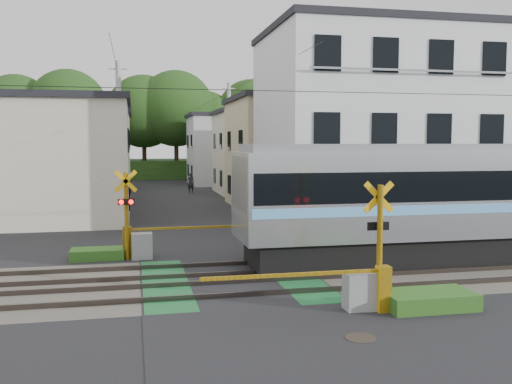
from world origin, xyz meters
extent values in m
plane|color=black|center=(0.00, 0.00, 0.00)|extent=(120.00, 120.00, 0.00)
cube|color=#47423A|center=(0.00, 0.00, 0.00)|extent=(120.00, 6.00, 0.00)
cube|color=black|center=(0.00, 0.00, 0.01)|extent=(5.20, 120.00, 0.00)
cube|color=#145126|center=(-1.90, 0.00, 0.01)|extent=(1.30, 6.00, 0.00)
cube|color=#145126|center=(1.90, 0.00, 0.01)|extent=(1.30, 6.00, 0.00)
cube|color=#3F3833|center=(0.00, -1.90, 0.07)|extent=(120.00, 0.08, 0.14)
cube|color=#3F3833|center=(0.00, -0.50, 0.07)|extent=(120.00, 0.08, 0.14)
cube|color=#3F3833|center=(0.00, 0.50, 0.07)|extent=(120.00, 0.08, 0.14)
cube|color=#3F3833|center=(0.00, 1.90, 0.07)|extent=(120.00, 0.08, 0.14)
cube|color=black|center=(9.98, 1.20, 0.48)|extent=(18.26, 2.52, 0.95)
cube|color=black|center=(3.32, 1.20, 0.32)|extent=(2.54, 2.33, 0.63)
cube|color=#B6BBC0|center=(9.98, 1.20, 2.33)|extent=(19.02, 2.96, 2.75)
cube|color=black|center=(9.98, 1.20, 2.65)|extent=(18.72, 3.00, 0.93)
cube|color=#60AEF2|center=(9.98, 1.20, 1.94)|extent=(18.83, 2.99, 0.30)
cube|color=slate|center=(9.98, 1.20, 3.83)|extent=(18.64, 2.43, 0.25)
cube|color=black|center=(0.52, 1.20, 2.74)|extent=(0.10, 2.55, 1.65)
cylinder|color=#EDAB0C|center=(3.00, -3.60, 1.50)|extent=(0.14, 0.14, 3.00)
cube|color=#EDAB0C|center=(3.00, -3.50, 2.70)|extent=(0.77, 0.05, 0.77)
cube|color=#EDAB0C|center=(3.00, -3.50, 2.70)|extent=(0.77, 0.05, 0.77)
cube|color=black|center=(3.00, -3.50, 2.00)|extent=(0.55, 0.05, 0.20)
sphere|color=#FF0C07|center=(2.84, -3.44, 2.00)|extent=(0.16, 0.16, 0.16)
sphere|color=#FF0C07|center=(3.16, -3.44, 2.00)|extent=(0.16, 0.16, 0.16)
cube|color=gray|center=(2.50, -3.60, 0.45)|extent=(0.70, 0.50, 0.90)
cube|color=#EDAB0C|center=(3.00, -3.85, 0.55)|extent=(0.30, 0.30, 1.10)
cube|color=#EDAB0C|center=(0.75, -3.85, 1.00)|extent=(4.20, 0.08, 0.08)
cylinder|color=#EDAB0C|center=(-3.00, 3.60, 1.50)|extent=(0.14, 0.14, 3.00)
cube|color=#EDAB0C|center=(-3.00, 3.50, 2.70)|extent=(0.77, 0.05, 0.77)
cube|color=#EDAB0C|center=(-3.00, 3.50, 2.70)|extent=(0.77, 0.05, 0.77)
cube|color=black|center=(-3.00, 3.50, 2.00)|extent=(0.55, 0.05, 0.20)
sphere|color=#FF0C07|center=(-3.16, 3.44, 2.00)|extent=(0.16, 0.16, 0.16)
sphere|color=#FF0C07|center=(-2.84, 3.44, 2.00)|extent=(0.16, 0.16, 0.16)
cube|color=gray|center=(-2.50, 3.60, 0.45)|extent=(0.70, 0.50, 0.90)
cube|color=#EDAB0C|center=(-3.00, 3.85, 0.55)|extent=(0.30, 0.30, 1.10)
cube|color=#EDAB0C|center=(-0.75, 3.85, 1.00)|extent=(4.20, 0.08, 0.08)
cube|color=silver|center=(8.50, 9.50, 4.50)|extent=(10.00, 8.00, 9.00)
cube|color=black|center=(8.50, 9.50, 9.15)|extent=(10.20, 8.16, 0.30)
cube|color=black|center=(4.80, 5.47, 1.50)|extent=(1.10, 0.06, 1.40)
cube|color=black|center=(7.25, 5.47, 1.50)|extent=(1.10, 0.06, 1.40)
cube|color=black|center=(9.70, 5.47, 1.50)|extent=(1.10, 0.06, 1.40)
cube|color=black|center=(12.15, 5.47, 1.50)|extent=(1.10, 0.06, 1.40)
cube|color=gray|center=(8.50, 5.25, 0.90)|extent=(9.00, 0.06, 0.08)
cube|color=black|center=(4.80, 5.47, 4.50)|extent=(1.10, 0.06, 1.40)
cube|color=black|center=(7.25, 5.47, 4.50)|extent=(1.10, 0.06, 1.40)
cube|color=black|center=(9.70, 5.47, 4.50)|extent=(1.10, 0.06, 1.40)
cube|color=black|center=(12.15, 5.47, 4.50)|extent=(1.10, 0.06, 1.40)
cube|color=gray|center=(8.50, 5.25, 3.90)|extent=(9.00, 0.06, 0.08)
cube|color=black|center=(4.80, 5.47, 7.50)|extent=(1.10, 0.06, 1.40)
cube|color=black|center=(7.25, 5.47, 7.50)|extent=(1.10, 0.06, 1.40)
cube|color=black|center=(9.70, 5.47, 7.50)|extent=(1.10, 0.06, 1.40)
cube|color=black|center=(12.15, 5.47, 7.50)|extent=(1.10, 0.06, 1.40)
cube|color=gray|center=(8.50, 5.25, 6.90)|extent=(9.00, 0.06, 0.08)
cube|color=beige|center=(-6.50, 14.00, 3.00)|extent=(7.00, 7.00, 6.00)
cube|color=black|center=(-6.50, 14.00, 6.15)|extent=(7.35, 7.35, 0.30)
cube|color=black|center=(-2.97, 12.25, 1.30)|extent=(0.06, 1.00, 1.20)
cube|color=black|center=(-2.97, 15.75, 1.30)|extent=(0.06, 1.00, 1.20)
cube|color=black|center=(-2.97, 12.25, 4.10)|extent=(0.06, 1.00, 1.20)
cube|color=black|center=(-2.97, 15.75, 4.10)|extent=(0.06, 1.00, 1.20)
cube|color=#C3B389|center=(6.80, 18.00, 3.25)|extent=(7.00, 8.00, 6.50)
cube|color=black|center=(6.80, 18.00, 6.65)|extent=(7.35, 8.40, 0.30)
cube|color=black|center=(3.27, 16.00, 1.30)|extent=(0.06, 1.00, 1.20)
cube|color=black|center=(3.27, 20.00, 1.30)|extent=(0.06, 1.00, 1.20)
cube|color=black|center=(3.27, 16.00, 4.10)|extent=(0.06, 1.00, 1.20)
cube|color=black|center=(3.27, 20.00, 4.10)|extent=(0.06, 1.00, 1.20)
cube|color=beige|center=(-7.00, 23.00, 2.90)|extent=(8.00, 7.00, 5.80)
cube|color=black|center=(-7.00, 23.00, 5.95)|extent=(8.40, 7.35, 0.30)
cube|color=black|center=(-2.97, 21.25, 1.30)|extent=(0.06, 1.00, 1.20)
cube|color=black|center=(-2.97, 24.75, 1.30)|extent=(0.06, 1.00, 1.20)
cube|color=black|center=(-2.97, 21.25, 4.10)|extent=(0.06, 1.00, 1.20)
cube|color=black|center=(-2.97, 24.75, 4.10)|extent=(0.06, 1.00, 1.20)
cube|color=beige|center=(7.20, 28.00, 3.10)|extent=(7.00, 7.00, 6.20)
cube|color=black|center=(7.20, 28.00, 6.35)|extent=(7.35, 7.35, 0.30)
cube|color=black|center=(3.67, 26.25, 1.30)|extent=(0.06, 1.00, 1.20)
cube|color=black|center=(3.67, 29.75, 1.30)|extent=(0.06, 1.00, 1.20)
cube|color=black|center=(3.67, 26.25, 4.10)|extent=(0.06, 1.00, 1.20)
cube|color=black|center=(3.67, 29.75, 4.10)|extent=(0.06, 1.00, 1.20)
cube|color=beige|center=(-6.80, 33.00, 3.00)|extent=(7.00, 8.00, 6.00)
cube|color=black|center=(-6.80, 33.00, 6.15)|extent=(7.35, 8.40, 0.30)
cube|color=black|center=(-3.27, 31.00, 1.30)|extent=(0.06, 1.00, 1.20)
cube|color=black|center=(-3.27, 35.00, 1.30)|extent=(0.06, 1.00, 1.20)
cube|color=black|center=(-3.27, 31.00, 4.10)|extent=(0.06, 1.00, 1.20)
cube|color=black|center=(-3.27, 35.00, 4.10)|extent=(0.06, 1.00, 1.20)
cube|color=#B3B5B8|center=(6.50, 38.00, 3.20)|extent=(8.00, 7.00, 6.40)
cube|color=black|center=(6.50, 38.00, 6.55)|extent=(8.40, 7.35, 0.30)
cube|color=black|center=(2.47, 36.25, 1.30)|extent=(0.06, 1.00, 1.20)
cube|color=black|center=(2.47, 39.75, 1.30)|extent=(0.06, 1.00, 1.20)
cube|color=black|center=(2.47, 36.25, 4.10)|extent=(0.06, 1.00, 1.20)
cube|color=black|center=(2.47, 39.75, 4.10)|extent=(0.06, 1.00, 1.20)
cube|color=#203F15|center=(0.00, 50.00, 1.00)|extent=(40.00, 10.00, 2.00)
cylinder|color=#332114|center=(-14.69, 48.01, 2.78)|extent=(0.50, 0.50, 5.55)
sphere|color=#203F15|center=(-14.69, 48.01, 7.22)|extent=(7.78, 7.78, 7.78)
cylinder|color=#332114|center=(-9.34, 46.67, 2.90)|extent=(0.50, 0.50, 5.81)
sphere|color=#203F15|center=(-9.34, 46.67, 7.55)|extent=(8.13, 8.13, 8.13)
cylinder|color=#332114|center=(-6.72, 46.74, 2.21)|extent=(0.50, 0.50, 4.43)
sphere|color=#203F15|center=(-6.72, 46.74, 5.75)|extent=(6.20, 6.20, 6.20)
cylinder|color=#332114|center=(-1.57, 47.71, 2.83)|extent=(0.50, 0.50, 5.67)
sphere|color=#203F15|center=(-1.57, 47.71, 7.37)|extent=(7.93, 7.93, 7.93)
cylinder|color=#332114|center=(1.85, 46.63, 2.94)|extent=(0.50, 0.50, 5.89)
sphere|color=#203F15|center=(1.85, 46.63, 7.66)|extent=(8.24, 8.24, 8.24)
cylinder|color=#332114|center=(5.27, 48.71, 2.46)|extent=(0.50, 0.50, 4.91)
sphere|color=#203F15|center=(5.27, 48.71, 6.38)|extent=(6.88, 6.88, 6.88)
cylinder|color=#332114|center=(10.55, 48.49, 2.80)|extent=(0.50, 0.50, 5.60)
sphere|color=#203F15|center=(10.55, 48.49, 7.28)|extent=(7.84, 7.84, 7.84)
cylinder|color=#332114|center=(14.05, 50.12, 2.60)|extent=(0.50, 0.50, 5.21)
sphere|color=#203F15|center=(14.05, 50.12, 6.77)|extent=(7.29, 7.29, 7.29)
cube|color=black|center=(6.00, 1.20, 5.60)|extent=(60.00, 0.02, 0.02)
cylinder|color=#A5A5A0|center=(-3.40, 13.00, 4.00)|extent=(0.26, 0.26, 8.00)
cube|color=#A5A5A0|center=(-3.40, 13.00, 7.60)|extent=(0.90, 0.08, 0.08)
cylinder|color=#A5A5A0|center=(3.60, 22.00, 4.00)|extent=(0.26, 0.26, 8.00)
cube|color=#A5A5A0|center=(3.60, 22.00, 7.60)|extent=(0.90, 0.08, 0.08)
cylinder|color=#A5A5A0|center=(-3.40, 34.00, 4.00)|extent=(0.26, 0.26, 8.00)
cube|color=#A5A5A0|center=(-3.40, 34.00, 7.60)|extent=(0.90, 0.08, 0.08)
cube|color=black|center=(-3.40, 23.50, 7.40)|extent=(0.02, 42.00, 0.02)
cube|color=black|center=(3.60, 23.50, 7.40)|extent=(0.02, 42.00, 0.02)
imported|color=black|center=(1.67, 29.13, 0.80)|extent=(0.65, 0.50, 1.59)
cylinder|color=#2D261E|center=(1.76, -5.49, 0.01)|extent=(0.64, 0.64, 0.02)
cube|color=#2D5E1E|center=(4.20, -3.80, 0.20)|extent=(2.20, 1.20, 0.40)
cube|color=#2D5E1E|center=(-4.00, 3.90, 0.18)|extent=(1.80, 1.00, 0.36)
cube|color=#2D5E1E|center=(4.60, 3.20, 0.15)|extent=(1.50, 0.90, 0.30)
camera|label=1|loc=(-2.72, -16.15, 4.01)|focal=40.00mm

